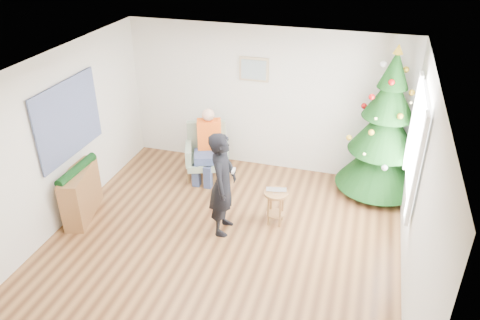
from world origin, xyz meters
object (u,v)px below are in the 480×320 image
(christmas_tree, at_px, (385,130))
(standing_man, at_px, (223,184))
(console, at_px, (81,193))
(stool, at_px, (276,207))
(armchair, at_px, (207,159))

(christmas_tree, relative_size, standing_man, 1.58)
(console, bearing_deg, stool, -2.18)
(standing_man, relative_size, console, 1.61)
(stool, xyz_separation_m, console, (-2.95, -0.65, 0.12))
(christmas_tree, height_order, stool, christmas_tree)
(christmas_tree, height_order, console, christmas_tree)
(christmas_tree, distance_m, console, 4.93)
(christmas_tree, xyz_separation_m, standing_man, (-2.17, -1.80, -0.34))
(armchair, distance_m, standing_man, 1.66)
(armchair, relative_size, standing_man, 0.62)
(stool, bearing_deg, christmas_tree, 43.84)
(christmas_tree, relative_size, console, 2.54)
(console, bearing_deg, christmas_tree, 10.39)
(standing_man, xyz_separation_m, console, (-2.24, -0.26, -0.40))
(standing_man, distance_m, console, 2.30)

